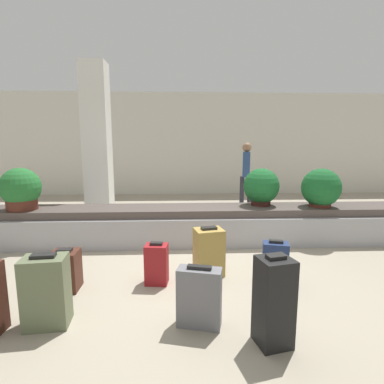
# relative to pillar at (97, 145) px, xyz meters

# --- Properties ---
(ground_plane) EXTENTS (18.00, 18.00, 0.00)m
(ground_plane) POSITION_rel_pillar_xyz_m (1.85, -2.66, -1.60)
(ground_plane) COLOR #9E937F
(back_wall) EXTENTS (18.00, 0.06, 3.20)m
(back_wall) POSITION_rel_pillar_xyz_m (1.85, 3.47, 0.00)
(back_wall) COLOR beige
(back_wall) RESTS_ON ground_plane
(carousel) EXTENTS (7.88, 0.83, 0.59)m
(carousel) POSITION_rel_pillar_xyz_m (1.85, -1.35, -1.32)
(carousel) COLOR #9E9EA3
(carousel) RESTS_ON ground_plane
(pillar) EXTENTS (0.49, 0.49, 3.20)m
(pillar) POSITION_rel_pillar_xyz_m (0.00, 0.00, 0.00)
(pillar) COLOR silver
(pillar) RESTS_ON ground_plane
(suitcase_1) EXTENTS (0.40, 0.34, 0.61)m
(suitcase_1) POSITION_rel_pillar_xyz_m (2.01, -2.64, -1.31)
(suitcase_1) COLOR #A3843D
(suitcase_1) RESTS_ON ground_plane
(suitcase_2) EXTENTS (0.28, 0.23, 0.50)m
(suitcase_2) POSITION_rel_pillar_xyz_m (1.37, -2.86, -1.36)
(suitcase_2) COLOR maroon
(suitcase_2) RESTS_ON ground_plane
(suitcase_3) EXTENTS (0.31, 0.31, 0.76)m
(suitcase_3) POSITION_rel_pillar_xyz_m (2.40, -3.98, -1.23)
(suitcase_3) COLOR black
(suitcase_3) RESTS_ON ground_plane
(suitcase_4) EXTENTS (0.40, 0.30, 0.67)m
(suitcase_4) POSITION_rel_pillar_xyz_m (0.45, -3.64, -1.28)
(suitcase_4) COLOR #5B6647
(suitcase_4) RESTS_ON ground_plane
(suitcase_5) EXTENTS (0.29, 0.28, 0.48)m
(suitcase_5) POSITION_rel_pillar_xyz_m (0.37, -2.97, -1.37)
(suitcase_5) COLOR #472319
(suitcase_5) RESTS_ON ground_plane
(suitcase_6) EXTENTS (0.32, 0.25, 0.54)m
(suitcase_6) POSITION_rel_pillar_xyz_m (2.74, -2.97, -1.34)
(suitcase_6) COLOR navy
(suitcase_6) RESTS_ON ground_plane
(suitcase_7) EXTENTS (0.42, 0.26, 0.57)m
(suitcase_7) POSITION_rel_pillar_xyz_m (1.81, -3.71, -1.33)
(suitcase_7) COLOR slate
(suitcase_7) RESTS_ON ground_plane
(potted_plant_0) EXTENTS (0.63, 0.63, 0.63)m
(potted_plant_0) POSITION_rel_pillar_xyz_m (3.98, -1.43, -0.70)
(potted_plant_0) COLOR #4C2319
(potted_plant_0) RESTS_ON carousel
(potted_plant_1) EXTENTS (0.60, 0.60, 0.63)m
(potted_plant_1) POSITION_rel_pillar_xyz_m (3.03, -1.26, -0.70)
(potted_plant_1) COLOR #381914
(potted_plant_1) RESTS_ON carousel
(potted_plant_2) EXTENTS (0.61, 0.61, 0.66)m
(potted_plant_2) POSITION_rel_pillar_xyz_m (-0.84, -1.43, -0.69)
(potted_plant_2) COLOR #4C2319
(potted_plant_2) RESTS_ON carousel
(traveler_0) EXTENTS (0.31, 0.35, 1.65)m
(traveler_0) POSITION_rel_pillar_xyz_m (3.36, 1.36, -0.62)
(traveler_0) COLOR #282833
(traveler_0) RESTS_ON ground_plane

